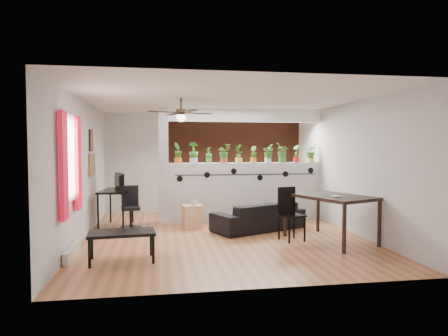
{
  "coord_description": "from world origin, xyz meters",
  "views": [
    {
      "loc": [
        -1.18,
        -7.61,
        1.71
      ],
      "look_at": [
        0.13,
        0.6,
        1.28
      ],
      "focal_mm": 32.0,
      "sensor_mm": 36.0,
      "label": 1
    }
  ],
  "objects_px": {
    "coffee_table": "(122,235)",
    "sofa": "(259,217)",
    "potted_plant_2": "(209,154)",
    "potted_plant_6": "(268,153)",
    "cup": "(194,202)",
    "potted_plant_4": "(239,153)",
    "potted_plant_9": "(311,153)",
    "cube_shelf": "(192,216)",
    "ceiling_fan": "(181,114)",
    "potted_plant_8": "(297,153)",
    "computer_desk": "(116,193)",
    "potted_plant_0": "(178,152)",
    "potted_plant_7": "(282,152)",
    "potted_plant_5": "(253,154)",
    "folding_chair": "(289,209)",
    "potted_plant_3": "(224,153)",
    "potted_plant_1": "(194,152)",
    "dining_table": "(330,200)",
    "office_chair": "(130,210)"
  },
  "relations": [
    {
      "from": "potted_plant_5",
      "to": "computer_desk",
      "type": "height_order",
      "value": "potted_plant_5"
    },
    {
      "from": "potted_plant_6",
      "to": "potted_plant_7",
      "type": "bearing_deg",
      "value": 0.0
    },
    {
      "from": "folding_chair",
      "to": "sofa",
      "type": "bearing_deg",
      "value": 109.53
    },
    {
      "from": "ceiling_fan",
      "to": "potted_plant_4",
      "type": "height_order",
      "value": "ceiling_fan"
    },
    {
      "from": "potted_plant_8",
      "to": "computer_desk",
      "type": "height_order",
      "value": "potted_plant_8"
    },
    {
      "from": "cube_shelf",
      "to": "cup",
      "type": "distance_m",
      "value": 0.3
    },
    {
      "from": "potted_plant_2",
      "to": "potted_plant_5",
      "type": "xyz_separation_m",
      "value": [
        1.05,
        0.0,
        0.01
      ]
    },
    {
      "from": "potted_plant_7",
      "to": "potted_plant_1",
      "type": "bearing_deg",
      "value": 180.0
    },
    {
      "from": "potted_plant_4",
      "to": "potted_plant_0",
      "type": "bearing_deg",
      "value": -180.0
    },
    {
      "from": "cube_shelf",
      "to": "potted_plant_3",
      "type": "bearing_deg",
      "value": 32.18
    },
    {
      "from": "dining_table",
      "to": "computer_desk",
      "type": "bearing_deg",
      "value": 153.63
    },
    {
      "from": "potted_plant_1",
      "to": "cup",
      "type": "bearing_deg",
      "value": -93.41
    },
    {
      "from": "potted_plant_6",
      "to": "potted_plant_7",
      "type": "distance_m",
      "value": 0.35
    },
    {
      "from": "cup",
      "to": "potted_plant_4",
      "type": "bearing_deg",
      "value": 32.48
    },
    {
      "from": "potted_plant_8",
      "to": "potted_plant_3",
      "type": "bearing_deg",
      "value": 180.0
    },
    {
      "from": "potted_plant_3",
      "to": "potted_plant_0",
      "type": "bearing_deg",
      "value": -180.0
    },
    {
      "from": "potted_plant_1",
      "to": "potted_plant_2",
      "type": "relative_size",
      "value": 1.31
    },
    {
      "from": "potted_plant_2",
      "to": "office_chair",
      "type": "distance_m",
      "value": 2.17
    },
    {
      "from": "potted_plant_4",
      "to": "potted_plant_5",
      "type": "relative_size",
      "value": 1.14
    },
    {
      "from": "potted_plant_2",
      "to": "cup",
      "type": "height_order",
      "value": "potted_plant_2"
    },
    {
      "from": "coffee_table",
      "to": "potted_plant_4",
      "type": "bearing_deg",
      "value": 51.98
    },
    {
      "from": "sofa",
      "to": "potted_plant_0",
      "type": "bearing_deg",
      "value": -59.12
    },
    {
      "from": "potted_plant_2",
      "to": "potted_plant_5",
      "type": "height_order",
      "value": "potted_plant_5"
    },
    {
      "from": "ceiling_fan",
      "to": "potted_plant_9",
      "type": "xyz_separation_m",
      "value": [
        3.18,
        1.8,
        -0.73
      ]
    },
    {
      "from": "potted_plant_4",
      "to": "cup",
      "type": "relative_size",
      "value": 3.28
    },
    {
      "from": "computer_desk",
      "to": "potted_plant_3",
      "type": "bearing_deg",
      "value": 8.07
    },
    {
      "from": "potted_plant_0",
      "to": "potted_plant_4",
      "type": "height_order",
      "value": "potted_plant_0"
    },
    {
      "from": "coffee_table",
      "to": "sofa",
      "type": "bearing_deg",
      "value": 36.59
    },
    {
      "from": "ceiling_fan",
      "to": "folding_chair",
      "type": "height_order",
      "value": "ceiling_fan"
    },
    {
      "from": "potted_plant_0",
      "to": "potted_plant_9",
      "type": "distance_m",
      "value": 3.16
    },
    {
      "from": "potted_plant_2",
      "to": "coffee_table",
      "type": "xyz_separation_m",
      "value": [
        -1.68,
        -3.05,
        -1.14
      ]
    },
    {
      "from": "potted_plant_9",
      "to": "coffee_table",
      "type": "distance_m",
      "value": 5.27
    },
    {
      "from": "potted_plant_1",
      "to": "potted_plant_4",
      "type": "distance_m",
      "value": 1.05
    },
    {
      "from": "potted_plant_5",
      "to": "potted_plant_7",
      "type": "relative_size",
      "value": 0.84
    },
    {
      "from": "cube_shelf",
      "to": "sofa",
      "type": "bearing_deg",
      "value": -26.98
    },
    {
      "from": "potted_plant_2",
      "to": "computer_desk",
      "type": "height_order",
      "value": "potted_plant_2"
    },
    {
      "from": "potted_plant_4",
      "to": "coffee_table",
      "type": "distance_m",
      "value": 4.04
    },
    {
      "from": "ceiling_fan",
      "to": "potted_plant_7",
      "type": "relative_size",
      "value": 2.57
    },
    {
      "from": "potted_plant_7",
      "to": "folding_chair",
      "type": "distance_m",
      "value": 2.38
    },
    {
      "from": "potted_plant_0",
      "to": "potted_plant_6",
      "type": "relative_size",
      "value": 1.1
    },
    {
      "from": "potted_plant_7",
      "to": "potted_plant_9",
      "type": "relative_size",
      "value": 1.06
    },
    {
      "from": "folding_chair",
      "to": "cube_shelf",
      "type": "bearing_deg",
      "value": 140.48
    },
    {
      "from": "sofa",
      "to": "coffee_table",
      "type": "xyz_separation_m",
      "value": [
        -2.58,
        -1.92,
        0.13
      ]
    },
    {
      "from": "potted_plant_2",
      "to": "dining_table",
      "type": "relative_size",
      "value": 0.21
    },
    {
      "from": "potted_plant_7",
      "to": "potted_plant_9",
      "type": "xyz_separation_m",
      "value": [
        0.7,
        0.0,
        -0.01
      ]
    },
    {
      "from": "potted_plant_7",
      "to": "potted_plant_9",
      "type": "distance_m",
      "value": 0.7
    },
    {
      "from": "potted_plant_5",
      "to": "folding_chair",
      "type": "relative_size",
      "value": 0.4
    },
    {
      "from": "potted_plant_5",
      "to": "potted_plant_9",
      "type": "distance_m",
      "value": 1.4
    },
    {
      "from": "potted_plant_2",
      "to": "potted_plant_6",
      "type": "height_order",
      "value": "potted_plant_6"
    },
    {
      "from": "potted_plant_2",
      "to": "potted_plant_7",
      "type": "bearing_deg",
      "value": 0.0
    }
  ]
}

